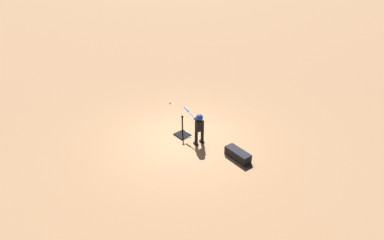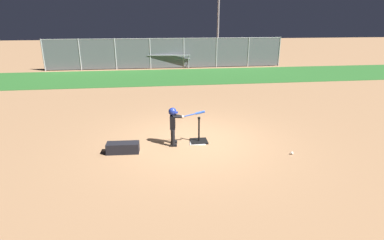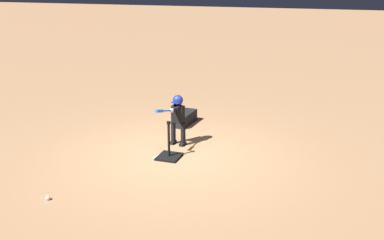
{
  "view_description": "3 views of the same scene",
  "coord_description": "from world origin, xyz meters",
  "px_view_note": "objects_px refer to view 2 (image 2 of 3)",
  "views": [
    {
      "loc": [
        -6.69,
        5.26,
        5.39
      ],
      "look_at": [
        -0.08,
        -0.31,
        0.6
      ],
      "focal_mm": 28.0,
      "sensor_mm": 36.0,
      "label": 1
    },
    {
      "loc": [
        -1.13,
        -7.91,
        3.36
      ],
      "look_at": [
        -0.08,
        -0.19,
        0.71
      ],
      "focal_mm": 28.0,
      "sensor_mm": 36.0,
      "label": 2
    },
    {
      "loc": [
        7.7,
        3.07,
        3.39
      ],
      "look_at": [
        -0.64,
        0.13,
        0.57
      ],
      "focal_mm": 42.0,
      "sensor_mm": 36.0,
      "label": 3
    }
  ],
  "objects_px": {
    "batter_child": "(174,122)",
    "baseball": "(292,153)",
    "bleachers_right_center": "(248,57)",
    "batting_tee": "(199,139)",
    "equipment_bag": "(123,148)",
    "bleachers_far_left": "(74,61)",
    "bleachers_center": "(169,60)"
  },
  "relations": [
    {
      "from": "batting_tee",
      "to": "baseball",
      "type": "height_order",
      "value": "batting_tee"
    },
    {
      "from": "equipment_bag",
      "to": "bleachers_far_left",
      "type": "bearing_deg",
      "value": 110.13
    },
    {
      "from": "batting_tee",
      "to": "equipment_bag",
      "type": "xyz_separation_m",
      "value": [
        -2.09,
        -0.45,
        0.05
      ]
    },
    {
      "from": "batter_child",
      "to": "equipment_bag",
      "type": "relative_size",
      "value": 1.28
    },
    {
      "from": "batting_tee",
      "to": "batter_child",
      "type": "xyz_separation_m",
      "value": [
        -0.71,
        -0.1,
        0.59
      ]
    },
    {
      "from": "batting_tee",
      "to": "baseball",
      "type": "bearing_deg",
      "value": -26.98
    },
    {
      "from": "bleachers_far_left",
      "to": "baseball",
      "type": "bearing_deg",
      "value": -60.3
    },
    {
      "from": "batter_child",
      "to": "baseball",
      "type": "xyz_separation_m",
      "value": [
        2.98,
        -1.06,
        -0.64
      ]
    },
    {
      "from": "bleachers_right_center",
      "to": "equipment_bag",
      "type": "height_order",
      "value": "bleachers_right_center"
    },
    {
      "from": "bleachers_right_center",
      "to": "bleachers_center",
      "type": "bearing_deg",
      "value": -169.67
    },
    {
      "from": "bleachers_far_left",
      "to": "equipment_bag",
      "type": "relative_size",
      "value": 3.91
    },
    {
      "from": "bleachers_far_left",
      "to": "bleachers_center",
      "type": "bearing_deg",
      "value": -3.34
    },
    {
      "from": "batting_tee",
      "to": "batter_child",
      "type": "distance_m",
      "value": 0.93
    },
    {
      "from": "batting_tee",
      "to": "bleachers_center",
      "type": "height_order",
      "value": "bleachers_center"
    },
    {
      "from": "baseball",
      "to": "equipment_bag",
      "type": "height_order",
      "value": "equipment_bag"
    },
    {
      "from": "batting_tee",
      "to": "bleachers_right_center",
      "type": "distance_m",
      "value": 16.61
    },
    {
      "from": "equipment_bag",
      "to": "baseball",
      "type": "bearing_deg",
      "value": -6.14
    },
    {
      "from": "batting_tee",
      "to": "equipment_bag",
      "type": "height_order",
      "value": "batting_tee"
    },
    {
      "from": "batting_tee",
      "to": "baseball",
      "type": "xyz_separation_m",
      "value": [
        2.27,
        -1.16,
        -0.05
      ]
    },
    {
      "from": "batting_tee",
      "to": "baseball",
      "type": "relative_size",
      "value": 10.08
    },
    {
      "from": "bleachers_far_left",
      "to": "equipment_bag",
      "type": "distance_m",
      "value": 15.74
    },
    {
      "from": "baseball",
      "to": "bleachers_center",
      "type": "distance_m",
      "value": 15.52
    },
    {
      "from": "baseball",
      "to": "bleachers_center",
      "type": "relative_size",
      "value": 0.02
    },
    {
      "from": "bleachers_far_left",
      "to": "bleachers_right_center",
      "type": "bearing_deg",
      "value": 3.28
    },
    {
      "from": "bleachers_right_center",
      "to": "batting_tee",
      "type": "bearing_deg",
      "value": -112.49
    },
    {
      "from": "bleachers_far_left",
      "to": "equipment_bag",
      "type": "xyz_separation_m",
      "value": [
        4.62,
        -15.05,
        -0.34
      ]
    },
    {
      "from": "bleachers_center",
      "to": "batter_child",
      "type": "bearing_deg",
      "value": -93.14
    },
    {
      "from": "bleachers_center",
      "to": "bleachers_right_center",
      "type": "distance_m",
      "value": 6.38
    },
    {
      "from": "batting_tee",
      "to": "bleachers_right_center",
      "type": "bearing_deg",
      "value": 67.51
    },
    {
      "from": "batter_child",
      "to": "baseball",
      "type": "bearing_deg",
      "value": -19.52
    },
    {
      "from": "batting_tee",
      "to": "batter_child",
      "type": "relative_size",
      "value": 0.69
    },
    {
      "from": "baseball",
      "to": "bleachers_right_center",
      "type": "distance_m",
      "value": 17.0
    }
  ]
}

